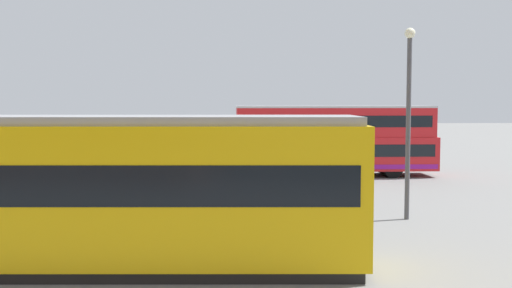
{
  "coord_description": "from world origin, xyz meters",
  "views": [
    {
      "loc": [
        2.24,
        27.79,
        3.98
      ],
      "look_at": [
        0.87,
        3.35,
        2.24
      ],
      "focal_mm": 41.95,
      "sensor_mm": 36.0,
      "label": 1
    }
  ],
  "objects": [
    {
      "name": "pedestrian_railing",
      "position": [
        0.71,
        5.27,
        0.74
      ],
      "size": [
        8.23,
        0.08,
        1.08
      ],
      "color": "gray",
      "rests_on": "ground"
    },
    {
      "name": "pedestrian_near_railing",
      "position": [
        2.33,
        5.12,
        1.04
      ],
      "size": [
        0.45,
        0.45,
        1.79
      ],
      "color": "black",
      "rests_on": "ground"
    },
    {
      "name": "double_decker_bus",
      "position": [
        -3.68,
        -3.73,
        1.92
      ],
      "size": [
        10.72,
        2.48,
        3.74
      ],
      "color": "red",
      "rests_on": "ground"
    },
    {
      "name": "street_lamp",
      "position": [
        -3.98,
        8.1,
        3.78
      ],
      "size": [
        0.36,
        0.36,
        6.42
      ],
      "color": "#4C4C51",
      "rests_on": "ground"
    },
    {
      "name": "pedestrian_crossing",
      "position": [
        1.84,
        7.63,
        0.95
      ],
      "size": [
        0.42,
        0.42,
        1.66
      ],
      "color": "#4C3F2D",
      "rests_on": "ground"
    },
    {
      "name": "tram_yellow",
      "position": [
        6.15,
        13.56,
        1.89
      ],
      "size": [
        14.58,
        3.39,
        3.65
      ],
      "color": "#E5B70C",
      "rests_on": "ground"
    },
    {
      "name": "ground_plane",
      "position": [
        0.0,
        0.0,
        0.0
      ],
      "size": [
        160.0,
        160.0,
        0.0
      ],
      "primitive_type": "plane",
      "color": "slate"
    },
    {
      "name": "info_sign",
      "position": [
        4.92,
        4.43,
        1.57
      ],
      "size": [
        1.22,
        0.16,
        2.25
      ],
      "color": "slate",
      "rests_on": "ground"
    }
  ]
}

